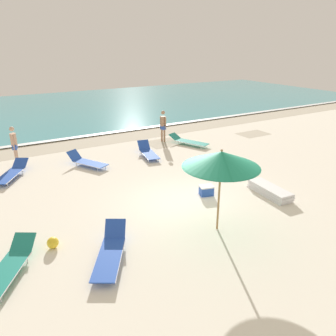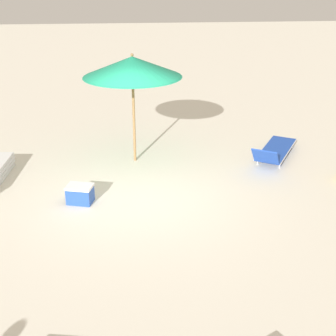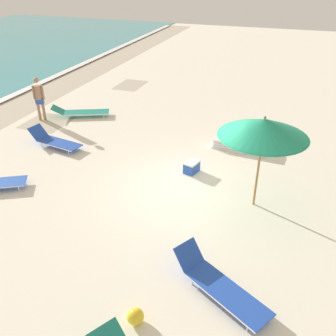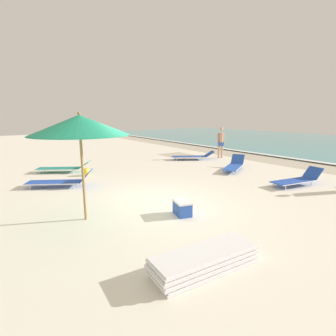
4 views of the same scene
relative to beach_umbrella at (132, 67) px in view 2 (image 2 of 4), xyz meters
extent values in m
cube|color=silver|center=(0.04, 1.78, -2.31)|extent=(60.00, 60.00, 0.16)
cylinder|color=#9E7547|center=(0.00, 0.00, -1.11)|extent=(0.06, 0.06, 2.24)
cone|color=#1E936B|center=(0.00, 0.00, 0.01)|extent=(2.23, 2.23, 0.45)
cylinder|color=#166E50|center=(0.00, 0.00, -0.21)|extent=(2.16, 2.16, 0.01)
sphere|color=#9E7547|center=(0.00, 0.00, 0.26)|extent=(0.07, 0.07, 0.07)
cube|color=blue|center=(-3.44, 0.04, -2.06)|extent=(1.45, 1.88, 0.03)
cylinder|color=silver|center=(-3.70, 0.19, -2.06)|extent=(0.96, 1.59, 0.03)
cylinder|color=silver|center=(-3.19, -0.12, -2.06)|extent=(0.96, 1.59, 0.03)
cube|color=blue|center=(-2.89, 0.98, -1.85)|extent=(0.69, 0.62, 0.43)
cylinder|color=silver|center=(-4.03, -0.45, -2.15)|extent=(0.03, 0.03, 0.16)
cylinder|color=silver|center=(-3.59, -0.71, -2.15)|extent=(0.03, 0.03, 0.16)
cylinder|color=silver|center=(-3.30, 0.78, -2.15)|extent=(0.03, 0.03, 0.16)
cylinder|color=silver|center=(-2.86, 0.52, -2.15)|extent=(0.03, 0.03, 0.16)
cube|color=blue|center=(1.13, 2.07, -2.07)|extent=(0.55, 0.45, 0.32)
cube|color=white|center=(1.13, 2.07, -1.89)|extent=(0.57, 0.47, 0.05)
camera|label=1|loc=(-5.65, -6.69, 3.06)|focal=35.00mm
camera|label=2|loc=(0.14, 10.38, 2.10)|focal=50.00mm
camera|label=3|loc=(-8.64, -0.56, 3.58)|focal=40.00mm
camera|label=4|loc=(5.98, -1.81, 0.25)|focal=28.00mm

